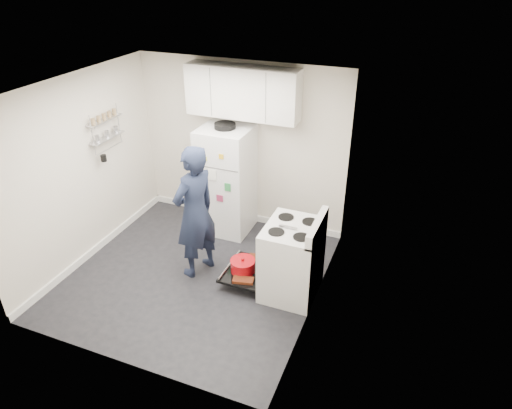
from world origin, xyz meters
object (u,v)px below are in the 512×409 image
at_px(electric_range, 291,260).
at_px(person, 195,213).
at_px(refrigerator, 227,180).
at_px(open_oven_door, 245,268).

distance_m(electric_range, person, 1.34).
height_order(refrigerator, person, person).
bearing_deg(open_oven_door, refrigerator, 123.95).
height_order(open_oven_door, refrigerator, refrigerator).
relative_size(refrigerator, person, 0.94).
distance_m(refrigerator, person, 1.15).
bearing_deg(open_oven_door, electric_range, 1.79).
relative_size(electric_range, open_oven_door, 1.57).
relative_size(open_oven_door, refrigerator, 0.41).
height_order(electric_range, person, person).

